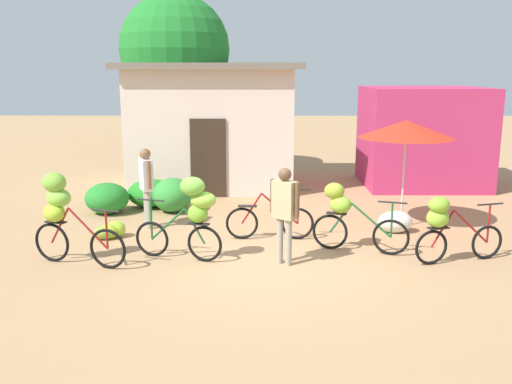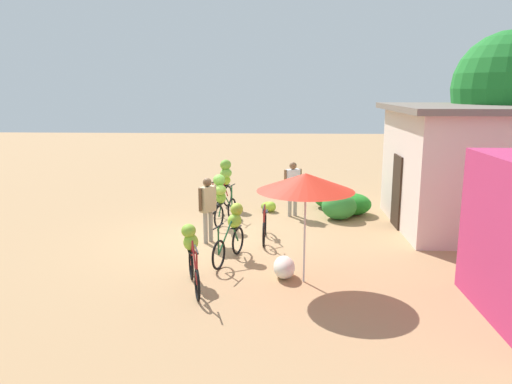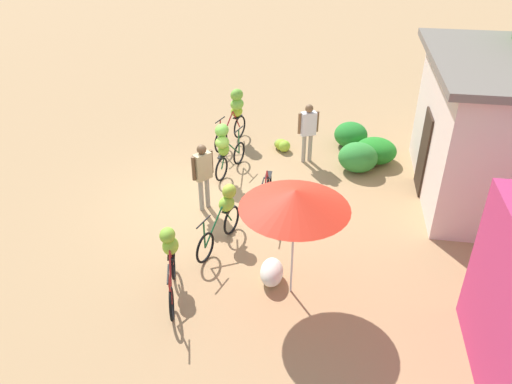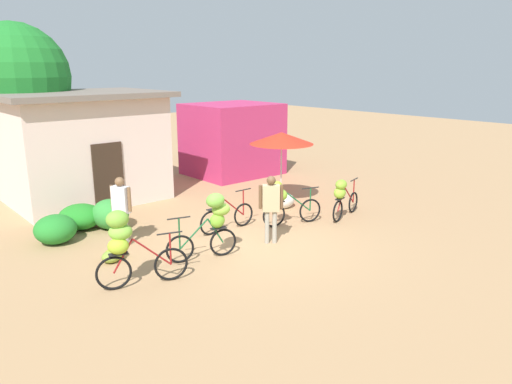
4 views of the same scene
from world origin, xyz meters
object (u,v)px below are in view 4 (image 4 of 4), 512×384
(building_low, at_px, (83,146))
(market_umbrella, at_px, (282,138))
(tree_behind_building, at_px, (15,78))
(bicycle_by_shop, at_px, (284,200))
(produce_sack, at_px, (285,201))
(bicycle_rightmost, at_px, (343,196))
(banana_pile_on_ground, at_px, (114,254))
(bicycle_near_pile, at_px, (213,219))
(bicycle_center_loaded, at_px, (227,217))
(person_bystander, at_px, (271,202))
(bicycle_leftmost, at_px, (126,242))
(person_vendor, at_px, (121,204))
(shop_pink, at_px, (232,139))

(building_low, xyz_separation_m, market_umbrella, (4.24, -4.44, 0.34))
(tree_behind_building, bearing_deg, bicycle_by_shop, -61.78)
(tree_behind_building, relative_size, produce_sack, 7.77)
(bicycle_rightmost, distance_m, banana_pile_on_ground, 6.21)
(bicycle_near_pile, bearing_deg, produce_sack, 23.91)
(tree_behind_building, height_order, bicycle_center_loaded, tree_behind_building)
(tree_behind_building, relative_size, bicycle_near_pile, 3.48)
(bicycle_near_pile, xyz_separation_m, person_bystander, (1.55, -0.17, 0.11))
(bicycle_leftmost, distance_m, bicycle_near_pile, 2.15)
(tree_behind_building, distance_m, banana_pile_on_ground, 7.87)
(person_vendor, bearing_deg, bicycle_near_pile, -59.79)
(bicycle_leftmost, xyz_separation_m, person_vendor, (0.97, 2.16, 0.08))
(shop_pink, distance_m, bicycle_by_shop, 6.67)
(person_bystander, bearing_deg, tree_behind_building, 109.51)
(market_umbrella, bearing_deg, bicycle_by_shop, -131.60)
(market_umbrella, relative_size, person_bystander, 1.34)
(produce_sack, bearing_deg, person_vendor, 176.53)
(building_low, relative_size, bicycle_rightmost, 2.95)
(market_umbrella, distance_m, bicycle_by_shop, 2.45)
(bicycle_by_shop, bearing_deg, bicycle_rightmost, -23.38)
(bicycle_rightmost, relative_size, banana_pile_on_ground, 2.43)
(building_low, distance_m, banana_pile_on_ground, 5.71)
(bicycle_center_loaded, distance_m, person_bystander, 1.57)
(person_vendor, bearing_deg, bicycle_center_loaded, -17.21)
(market_umbrella, relative_size, bicycle_leftmost, 1.30)
(shop_pink, xyz_separation_m, tree_behind_building, (-7.11, 1.77, 2.40))
(banana_pile_on_ground, xyz_separation_m, produce_sack, (5.62, 0.43, 0.07))
(bicycle_by_shop, height_order, person_vendor, person_vendor)
(bicycle_by_shop, bearing_deg, person_vendor, 159.32)
(produce_sack, height_order, person_vendor, person_vendor)
(bicycle_center_loaded, xyz_separation_m, bicycle_rightmost, (2.92, -1.36, 0.34))
(tree_behind_building, xyz_separation_m, bicycle_center_loaded, (2.77, -7.02, -3.41))
(bicycle_near_pile, height_order, bicycle_rightmost, bicycle_near_pile)
(bicycle_center_loaded, bearing_deg, bicycle_by_shop, -26.66)
(building_low, xyz_separation_m, banana_pile_on_ground, (-1.60, -5.26, -1.55))
(bicycle_near_pile, xyz_separation_m, banana_pile_on_ground, (-1.77, 1.28, -0.75))
(building_low, height_order, bicycle_leftmost, building_low)
(person_vendor, xyz_separation_m, person_bystander, (2.72, -2.18, -0.00))
(tree_behind_building, bearing_deg, person_vendor, -87.57)
(bicycle_near_pile, bearing_deg, building_low, 91.48)
(shop_pink, distance_m, tree_behind_building, 7.71)
(shop_pink, bearing_deg, bicycle_rightmost, -102.04)
(shop_pink, bearing_deg, banana_pile_on_ground, -144.98)
(market_umbrella, height_order, bicycle_near_pile, market_umbrella)
(bicycle_leftmost, relative_size, banana_pile_on_ground, 2.52)
(market_umbrella, relative_size, banana_pile_on_ground, 3.29)
(building_low, bearing_deg, shop_pink, -0.49)
(shop_pink, relative_size, bicycle_near_pile, 2.05)
(market_umbrella, height_order, bicycle_leftmost, market_umbrella)
(bicycle_rightmost, relative_size, person_vendor, 0.99)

